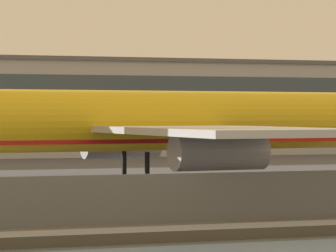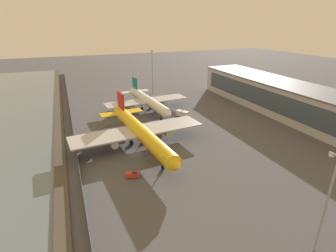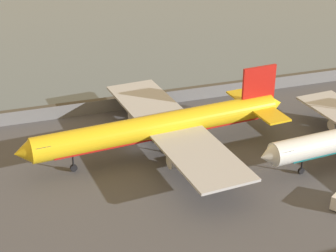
# 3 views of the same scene
# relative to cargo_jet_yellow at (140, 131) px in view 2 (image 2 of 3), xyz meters

# --- Properties ---
(ground_plane) EXTENTS (500.00, 500.00, 0.00)m
(ground_plane) POSITION_rel_cargo_jet_yellow_xyz_m (4.07, -2.71, -4.88)
(ground_plane) COLOR #4C4C51
(shoreline_seawall) EXTENTS (320.00, 3.00, 0.50)m
(shoreline_seawall) POSITION_rel_cargo_jet_yellow_xyz_m (4.07, -23.21, -4.63)
(shoreline_seawall) COLOR #474238
(shoreline_seawall) RESTS_ON ground
(perimeter_fence) EXTENTS (280.00, 0.10, 2.59)m
(perimeter_fence) POSITION_rel_cargo_jet_yellow_xyz_m (4.07, -18.71, -3.58)
(perimeter_fence) COLOR slate
(perimeter_fence) RESTS_ON ground
(cargo_jet_yellow) EXTENTS (47.85, 41.73, 12.79)m
(cargo_jet_yellow) POSITION_rel_cargo_jet_yellow_xyz_m (0.00, 0.00, 0.00)
(cargo_jet_yellow) COLOR yellow
(cargo_jet_yellow) RESTS_ON ground
(passenger_jet_white_teal) EXTENTS (41.70, 36.09, 11.65)m
(passenger_jet_white_teal) POSITION_rel_cargo_jet_yellow_xyz_m (-32.01, 12.53, -0.43)
(passenger_jet_white_teal) COLOR white
(passenger_jet_white_teal) RESTS_ON ground
(baggage_tug) EXTENTS (2.39, 3.51, 1.80)m
(baggage_tug) POSITION_rel_cargo_jet_yellow_xyz_m (16.22, -6.55, -4.07)
(baggage_tug) COLOR red
(baggage_tug) RESTS_ON ground
(ops_van) EXTENTS (5.52, 4.55, 2.48)m
(ops_van) POSITION_rel_cargo_jet_yellow_xyz_m (-19.93, 23.21, -3.60)
(ops_van) COLOR white
(ops_van) RESTS_ON ground
(terminal_building) EXTENTS (111.13, 18.88, 12.70)m
(terminal_building) POSITION_rel_cargo_jet_yellow_xyz_m (-1.13, 64.37, 1.48)
(terminal_building) COLOR #B2B2B7
(terminal_building) RESTS_ON ground
(apron_light_mast_apron_west) EXTENTS (3.20, 0.40, 18.09)m
(apron_light_mast_apron_west) POSITION_rel_cargo_jet_yellow_xyz_m (49.30, 15.94, 5.41)
(apron_light_mast_apron_west) COLOR #93969B
(apron_light_mast_apron_west) RESTS_ON ground
(apron_light_mast_apron_east) EXTENTS (3.20, 0.40, 22.30)m
(apron_light_mast_apron_east) POSITION_rel_cargo_jet_yellow_xyz_m (-59.61, 24.03, 7.56)
(apron_light_mast_apron_east) COLOR #93969B
(apron_light_mast_apron_east) RESTS_ON ground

